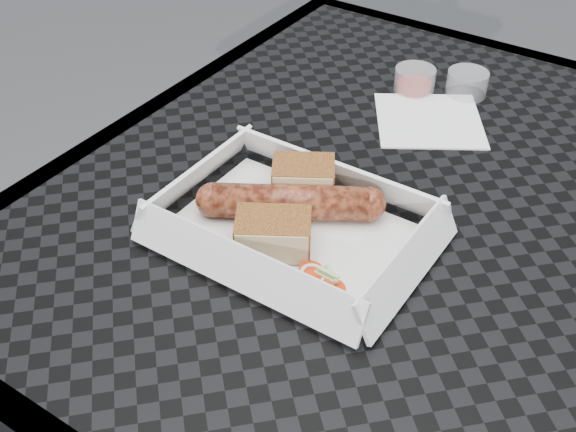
# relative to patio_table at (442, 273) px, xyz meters

# --- Properties ---
(patio_table) EXTENTS (0.80, 0.80, 0.74)m
(patio_table) POSITION_rel_patio_table_xyz_m (0.00, 0.00, 0.00)
(patio_table) COLOR black
(patio_table) RESTS_ON ground
(food_tray) EXTENTS (0.22, 0.15, 0.00)m
(food_tray) POSITION_rel_patio_table_xyz_m (-0.11, -0.11, 0.08)
(food_tray) COLOR white
(food_tray) RESTS_ON patio_table
(bratwurst) EXTENTS (0.16, 0.11, 0.03)m
(bratwurst) POSITION_rel_patio_table_xyz_m (-0.13, -0.09, 0.10)
(bratwurst) COLOR brown
(bratwurst) RESTS_ON food_tray
(bread_near) EXTENTS (0.07, 0.07, 0.04)m
(bread_near) POSITION_rel_patio_table_xyz_m (-0.14, -0.06, 0.10)
(bread_near) COLOR brown
(bread_near) RESTS_ON food_tray
(bread_far) EXTENTS (0.08, 0.07, 0.03)m
(bread_far) POSITION_rel_patio_table_xyz_m (-0.12, -0.14, 0.10)
(bread_far) COLOR brown
(bread_far) RESTS_ON food_tray
(veg_garnish) EXTENTS (0.03, 0.03, 0.00)m
(veg_garnish) POSITION_rel_patio_table_xyz_m (-0.06, -0.15, 0.08)
(veg_garnish) COLOR red
(veg_garnish) RESTS_ON food_tray
(napkin) EXTENTS (0.17, 0.17, 0.00)m
(napkin) POSITION_rel_patio_table_xyz_m (-0.09, 0.15, 0.08)
(napkin) COLOR white
(napkin) RESTS_ON patio_table
(condiment_cup_sauce) EXTENTS (0.05, 0.05, 0.03)m
(condiment_cup_sauce) POSITION_rel_patio_table_xyz_m (-0.14, 0.21, 0.09)
(condiment_cup_sauce) COLOR #99180B
(condiment_cup_sauce) RESTS_ON patio_table
(condiment_cup_empty) EXTENTS (0.05, 0.05, 0.03)m
(condiment_cup_empty) POSITION_rel_patio_table_xyz_m (-0.08, 0.23, 0.09)
(condiment_cup_empty) COLOR silver
(condiment_cup_empty) RESTS_ON patio_table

